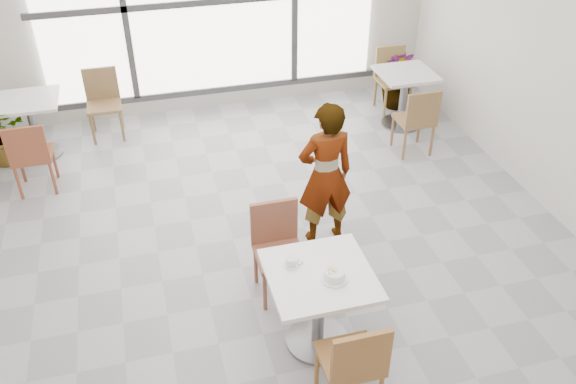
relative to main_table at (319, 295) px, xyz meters
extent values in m
plane|color=#9E9EA5|center=(-0.04, 1.07, -0.52)|extent=(7.00, 7.00, 0.00)
plane|color=silver|center=(-0.04, 4.57, 0.98)|extent=(6.00, 0.00, 6.00)
cube|color=white|center=(-0.04, 4.51, 0.98)|extent=(4.40, 0.04, 2.40)
cube|color=#3F3F42|center=(-0.04, 4.48, 0.98)|extent=(4.60, 0.05, 0.08)
cube|color=#3F3F42|center=(-1.14, 4.48, 0.98)|extent=(0.08, 0.05, 2.40)
cube|color=#3F3F42|center=(-0.04, 4.48, -0.24)|extent=(4.60, 0.05, 0.08)
cube|color=white|center=(0.00, 0.00, 0.21)|extent=(0.80, 0.80, 0.04)
cylinder|color=gray|center=(0.00, 0.00, -0.17)|extent=(0.10, 0.10, 0.71)
cylinder|color=gray|center=(0.00, 0.00, -0.51)|extent=(0.52, 0.52, 0.03)
cube|color=#9E6635|center=(0.05, -0.58, -0.09)|extent=(0.42, 0.42, 0.04)
cube|color=#9E6635|center=(0.05, -0.77, 0.14)|extent=(0.42, 0.04, 0.42)
cylinder|color=#9E6635|center=(0.23, -0.40, -0.32)|extent=(0.04, 0.04, 0.41)
cylinder|color=#9E6635|center=(-0.13, -0.40, -0.32)|extent=(0.04, 0.04, 0.41)
cube|color=brown|center=(-0.15, 0.65, -0.09)|extent=(0.42, 0.42, 0.04)
cube|color=brown|center=(-0.15, 0.84, 0.14)|extent=(0.42, 0.04, 0.42)
cylinder|color=brown|center=(-0.33, 0.47, -0.32)|extent=(0.04, 0.04, 0.41)
cylinder|color=brown|center=(-0.33, 0.83, -0.32)|extent=(0.04, 0.04, 0.41)
cylinder|color=brown|center=(0.03, 0.47, -0.32)|extent=(0.04, 0.04, 0.41)
cylinder|color=brown|center=(0.03, 0.83, -0.32)|extent=(0.04, 0.04, 0.41)
cylinder|color=white|center=(0.08, -0.09, 0.23)|extent=(0.21, 0.21, 0.01)
cylinder|color=white|center=(0.08, -0.09, 0.27)|extent=(0.16, 0.16, 0.07)
torus|color=white|center=(0.08, -0.09, 0.31)|extent=(0.16, 0.16, 0.01)
cylinder|color=#DEB78F|center=(0.08, -0.09, 0.27)|extent=(0.14, 0.14, 0.05)
cylinder|color=beige|center=(0.05, -0.06, 0.31)|extent=(0.03, 0.03, 0.01)
cylinder|color=beige|center=(0.06, -0.06, 0.31)|extent=(0.03, 0.03, 0.01)
cylinder|color=beige|center=(0.07, -0.06, 0.31)|extent=(0.03, 0.03, 0.02)
cylinder|color=#F0E59B|center=(0.06, -0.12, 0.30)|extent=(0.03, 0.03, 0.02)
cylinder|color=#F5E89E|center=(0.13, -0.07, 0.30)|extent=(0.03, 0.03, 0.02)
cylinder|color=#F5E59E|center=(0.06, -0.05, 0.31)|extent=(0.03, 0.03, 0.01)
cylinder|color=beige|center=(0.08, -0.08, 0.31)|extent=(0.03, 0.03, 0.01)
cylinder|color=beige|center=(0.10, -0.07, 0.31)|extent=(0.03, 0.03, 0.01)
cylinder|color=beige|center=(0.09, -0.10, 0.31)|extent=(0.03, 0.03, 0.02)
cylinder|color=beige|center=(0.04, -0.10, 0.31)|extent=(0.03, 0.03, 0.01)
cylinder|color=beige|center=(0.09, -0.09, 0.31)|extent=(0.03, 0.03, 0.02)
cylinder|color=white|center=(-0.19, 0.15, 0.23)|extent=(0.13, 0.13, 0.01)
cylinder|color=white|center=(-0.19, 0.15, 0.27)|extent=(0.08, 0.08, 0.06)
torus|color=white|center=(-0.14, 0.15, 0.27)|extent=(0.05, 0.01, 0.05)
cylinder|color=black|center=(-0.19, 0.15, 0.29)|extent=(0.07, 0.07, 0.00)
cube|color=silver|center=(-0.14, 0.13, 0.24)|extent=(0.09, 0.05, 0.00)
sphere|color=silver|center=(-0.10, 0.14, 0.24)|extent=(0.02, 0.02, 0.02)
imported|color=black|center=(0.47, 1.30, 0.23)|extent=(0.56, 0.38, 1.50)
cube|color=white|center=(-2.40, 3.78, 0.21)|extent=(0.70, 0.70, 0.04)
cylinder|color=slate|center=(-2.40, 3.78, -0.17)|extent=(0.10, 0.10, 0.71)
cylinder|color=slate|center=(-2.40, 3.78, -0.51)|extent=(0.52, 0.52, 0.03)
cube|color=silver|center=(2.23, 3.35, 0.21)|extent=(0.70, 0.70, 0.04)
cylinder|color=slate|center=(2.23, 3.35, -0.17)|extent=(0.10, 0.10, 0.71)
cylinder|color=slate|center=(2.23, 3.35, -0.51)|extent=(0.52, 0.52, 0.03)
cube|color=brown|center=(-2.35, 3.00, -0.09)|extent=(0.42, 0.42, 0.04)
cube|color=brown|center=(-2.35, 2.81, 0.14)|extent=(0.42, 0.04, 0.42)
cylinder|color=brown|center=(-2.17, 3.18, -0.32)|extent=(0.04, 0.04, 0.41)
cylinder|color=brown|center=(-2.17, 2.82, -0.32)|extent=(0.04, 0.04, 0.41)
cylinder|color=brown|center=(-2.53, 3.18, -0.32)|extent=(0.04, 0.04, 0.41)
cylinder|color=brown|center=(-2.53, 2.82, -0.32)|extent=(0.04, 0.04, 0.41)
cube|color=olive|center=(-1.56, 4.05, -0.09)|extent=(0.42, 0.42, 0.04)
cube|color=olive|center=(-1.56, 4.24, 0.14)|extent=(0.42, 0.04, 0.42)
cylinder|color=olive|center=(-1.74, 3.87, -0.32)|extent=(0.04, 0.04, 0.41)
cylinder|color=olive|center=(-1.74, 4.23, -0.32)|extent=(0.04, 0.04, 0.41)
cylinder|color=olive|center=(-1.38, 3.87, -0.32)|extent=(0.04, 0.04, 0.41)
cylinder|color=olive|center=(-1.38, 4.23, -0.32)|extent=(0.04, 0.04, 0.41)
cube|color=olive|center=(2.06, 2.67, -0.09)|extent=(0.42, 0.42, 0.04)
cube|color=olive|center=(2.06, 2.48, 0.14)|extent=(0.42, 0.04, 0.42)
cylinder|color=olive|center=(2.24, 2.85, -0.32)|extent=(0.04, 0.04, 0.41)
cylinder|color=olive|center=(2.24, 2.49, -0.32)|extent=(0.04, 0.04, 0.41)
cylinder|color=olive|center=(1.88, 2.85, -0.32)|extent=(0.04, 0.04, 0.41)
cylinder|color=olive|center=(1.88, 2.49, -0.32)|extent=(0.04, 0.04, 0.41)
cube|color=olive|center=(2.28, 3.78, -0.09)|extent=(0.42, 0.42, 0.04)
cube|color=olive|center=(2.28, 3.97, 0.14)|extent=(0.42, 0.04, 0.42)
cylinder|color=olive|center=(2.10, 3.60, -0.32)|extent=(0.04, 0.04, 0.41)
cylinder|color=olive|center=(2.10, 3.96, -0.32)|extent=(0.04, 0.04, 0.41)
cylinder|color=olive|center=(2.46, 3.60, -0.32)|extent=(0.04, 0.04, 0.41)
cylinder|color=olive|center=(2.46, 3.96, -0.32)|extent=(0.04, 0.04, 0.41)
imported|color=#538B4F|center=(-2.74, 3.72, -0.13)|extent=(0.88, 0.83, 0.78)
imported|color=#478840|center=(2.39, 3.89, -0.13)|extent=(0.51, 0.51, 0.78)
camera|label=1|loc=(-1.13, -3.24, 3.31)|focal=37.62mm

